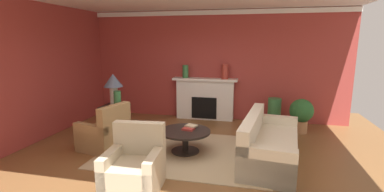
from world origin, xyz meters
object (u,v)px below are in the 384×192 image
Objects in this scene: armchair_near_window at (105,134)px; coffee_table at (185,136)px; armchair_facing_fireplace at (134,169)px; potted_plant at (301,113)px; vase_mantel_left at (185,71)px; table_lamp at (113,83)px; vase_mantel_right at (225,72)px; fireplace at (205,100)px; sofa at (268,145)px; vase_tall_corner at (274,112)px; vase_on_side_table at (117,99)px; side_table at (115,118)px.

armchair_near_window is 1.66m from coffee_table.
armchair_facing_fireplace reaches higher than coffee_table.
armchair_facing_fireplace is (1.24, -1.31, 0.00)m from armchair_near_window.
vase_mantel_left is at bearing 168.31° from potted_plant.
coffee_table is at bearing -19.73° from table_lamp.
fireplace is at bearing 174.87° from vase_mantel_right.
sofa is at bearing 2.46° from armchair_near_window.
vase_mantel_right is 0.48× the size of potted_plant.
armchair_facing_fireplace is at bearing -121.22° from vase_tall_corner.
vase_on_side_table is at bearing -131.39° from fireplace.
vase_tall_corner is (0.23, 2.22, 0.08)m from sofa.
sofa is 2.93× the size of table_lamp.
vase_mantel_left is (1.28, 1.74, 0.13)m from table_lamp.
fireplace is 5.04× the size of vase_mantel_left.
sofa is 3.43m from vase_on_side_table.
potted_plant is at bearing -11.69° from vase_mantel_left.
fireplace is 3.11m from armchair_near_window.
vase_mantel_left reaches higher than side_table.
vase_mantel_right is at bearing 161.99° from potted_plant.
fireplace is 0.97m from vase_mantel_left.
vase_on_side_table is at bearing -155.67° from vase_tall_corner.
vase_mantel_right is 1.07× the size of vase_on_side_table.
vase_on_side_table is at bearing 169.50° from sofa.
sofa is 5.84× the size of vase_on_side_table.
potted_plant is at bearing -15.26° from fireplace.
side_table is at bearing 160.27° from coffee_table.
sofa is at bearing -48.43° from vase_mantel_left.
table_lamp is at bearing 124.15° from armchair_facing_fireplace.
table_lamp is 2.95m from vase_mantel_right.
vase_on_side_table reaches higher than vase_tall_corner.
vase_tall_corner is (3.70, 1.49, -0.03)m from side_table.
fireplace reaches higher than potted_plant.
side_table is 0.84× the size of potted_plant.
side_table is at bearing -90.00° from table_lamp.
sofa is 3.47m from vase_mantel_left.
armchair_near_window is 1.16× the size of potted_plant.
table_lamp is at bearing 160.27° from coffee_table.
vase_mantel_left is at bearing 92.93° from armchair_facing_fireplace.
coffee_table is at bearing -101.70° from vase_mantel_right.
fireplace is 2.64m from table_lamp.
vase_mantel_right reaches higher than armchair_facing_fireplace.
fireplace is 2.47m from coffee_table.
vase_tall_corner is 0.90× the size of potted_plant.
armchair_near_window is 0.91m from side_table.
side_table reaches higher than coffee_table.
vase_mantel_right is at bearing 169.30° from vase_tall_corner.
vase_mantel_left reaches higher than sofa.
table_lamp is at bearing -143.88° from vase_mantel_right.
sofa is 5.48× the size of vase_mantel_right.
fireplace is at bearing 91.19° from coffee_table.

